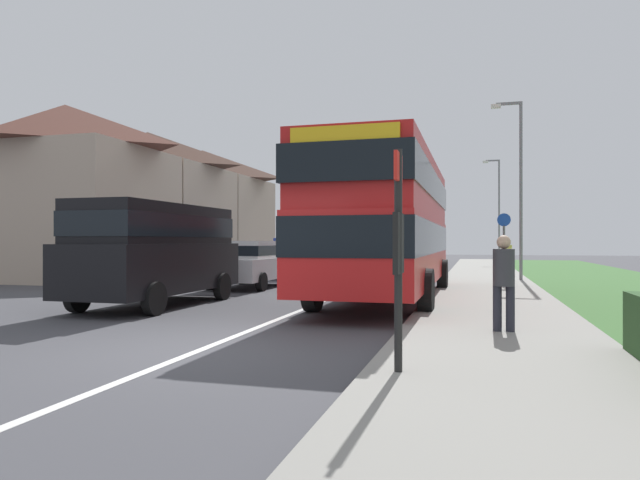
# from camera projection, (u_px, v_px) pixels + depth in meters

# --- Properties ---
(ground_plane) EXTENTS (120.00, 120.00, 0.00)m
(ground_plane) POSITION_uv_depth(u_px,v_px,m) (202.00, 349.00, 8.12)
(ground_plane) COLOR #424247
(lane_marking_centre) EXTENTS (0.14, 60.00, 0.01)m
(lane_marking_centre) POSITION_uv_depth(u_px,v_px,m) (335.00, 297.00, 15.83)
(lane_marking_centre) COLOR silver
(lane_marking_centre) RESTS_ON ground_plane
(pavement_near_side) EXTENTS (3.20, 68.00, 0.12)m
(pavement_near_side) POSITION_uv_depth(u_px,v_px,m) (492.00, 307.00, 12.77)
(pavement_near_side) COLOR gray
(pavement_near_side) RESTS_ON ground_plane
(double_decker_bus) EXTENTS (2.80, 10.47, 3.70)m
(double_decker_bus) POSITION_uv_depth(u_px,v_px,m) (388.00, 220.00, 14.92)
(double_decker_bus) COLOR red
(double_decker_bus) RESTS_ON ground_plane
(parked_van_black) EXTENTS (2.11, 5.30, 2.46)m
(parked_van_black) POSITION_uv_depth(u_px,v_px,m) (157.00, 246.00, 13.63)
(parked_van_black) COLOR black
(parked_van_black) RESTS_ON ground_plane
(parked_car_white) EXTENTS (1.99, 4.20, 1.58)m
(parked_car_white) POSITION_uv_depth(u_px,v_px,m) (250.00, 262.00, 18.95)
(parked_car_white) COLOR silver
(parked_car_white) RESTS_ON ground_plane
(parked_car_blue) EXTENTS (1.87, 4.38, 1.71)m
(parked_car_blue) POSITION_uv_depth(u_px,v_px,m) (300.00, 256.00, 24.26)
(parked_car_blue) COLOR navy
(parked_car_blue) RESTS_ON ground_plane
(pedestrian_at_stop) EXTENTS (0.34, 0.34, 1.67)m
(pedestrian_at_stop) POSITION_uv_depth(u_px,v_px,m) (504.00, 278.00, 9.01)
(pedestrian_at_stop) COLOR #23232D
(pedestrian_at_stop) RESTS_ON ground_plane
(pedestrian_walking_away) EXTENTS (0.34, 0.34, 1.67)m
(pedestrian_walking_away) POSITION_uv_depth(u_px,v_px,m) (507.00, 259.00, 18.74)
(pedestrian_walking_away) COLOR #23232D
(pedestrian_walking_away) RESTS_ON ground_plane
(bus_stop_sign) EXTENTS (0.09, 0.52, 2.60)m
(bus_stop_sign) POSITION_uv_depth(u_px,v_px,m) (398.00, 244.00, 6.24)
(bus_stop_sign) COLOR black
(bus_stop_sign) RESTS_ON ground_plane
(cycle_route_sign) EXTENTS (0.44, 0.08, 2.52)m
(cycle_route_sign) POSITION_uv_depth(u_px,v_px,m) (504.00, 246.00, 18.91)
(cycle_route_sign) COLOR slate
(cycle_route_sign) RESTS_ON ground_plane
(street_lamp_mid) EXTENTS (1.14, 0.20, 6.85)m
(street_lamp_mid) POSITION_uv_depth(u_px,v_px,m) (518.00, 178.00, 21.10)
(street_lamp_mid) COLOR slate
(street_lamp_mid) RESTS_ON ground_plane
(street_lamp_far) EXTENTS (1.14, 0.20, 7.23)m
(street_lamp_far) POSITION_uv_depth(u_px,v_px,m) (497.00, 204.00, 38.70)
(street_lamp_far) COLOR slate
(street_lamp_far) RESTS_ON ground_plane
(house_terrace_far_side) EXTENTS (7.44, 17.85, 7.20)m
(house_terrace_far_side) POSITION_uv_depth(u_px,v_px,m) (147.00, 202.00, 28.74)
(house_terrace_far_side) COLOR tan
(house_terrace_far_side) RESTS_ON ground_plane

